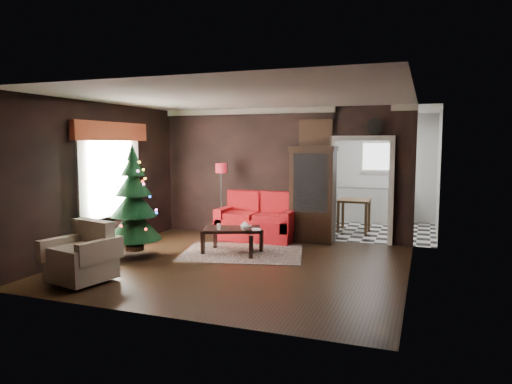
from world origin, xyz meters
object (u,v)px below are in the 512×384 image
(christmas_tree, at_px, (134,199))
(armchair, at_px, (81,251))
(kitchen_table, at_px, (354,215))
(floor_lamp, at_px, (221,199))
(teapot, at_px, (245,226))
(wall_clock, at_px, (375,126))
(curio_cabinet, at_px, (313,196))
(loveseat, at_px, (257,216))
(coffee_table, at_px, (232,240))

(christmas_tree, xyz_separation_m, armchair, (0.18, -1.60, -0.59))
(kitchen_table, bearing_deg, floor_lamp, -148.86)
(teapot, height_order, wall_clock, wall_clock)
(curio_cabinet, relative_size, christmas_tree, 1.02)
(curio_cabinet, xyz_separation_m, floor_lamp, (-2.00, -0.17, -0.12))
(loveseat, relative_size, teapot, 9.86)
(coffee_table, distance_m, teapot, 0.48)
(curio_cabinet, bearing_deg, coffee_table, -126.59)
(coffee_table, bearing_deg, wall_clock, 36.37)
(wall_clock, bearing_deg, armchair, -132.04)
(loveseat, height_order, curio_cabinet, curio_cabinet)
(loveseat, distance_m, christmas_tree, 2.72)
(curio_cabinet, relative_size, kitchen_table, 2.53)
(loveseat, distance_m, floor_lamp, 0.91)
(armchair, height_order, teapot, armchair)
(armchair, relative_size, coffee_table, 0.80)
(armchair, distance_m, teapot, 2.82)
(loveseat, relative_size, christmas_tree, 0.91)
(wall_clock, bearing_deg, coffee_table, -143.63)
(kitchen_table, bearing_deg, loveseat, -137.49)
(floor_lamp, xyz_separation_m, teapot, (1.17, -1.56, -0.27))
(christmas_tree, bearing_deg, teapot, 18.90)
(floor_lamp, relative_size, wall_clock, 4.90)
(floor_lamp, relative_size, armchair, 1.87)
(floor_lamp, xyz_separation_m, kitchen_table, (2.65, 1.60, -0.45))
(armchair, height_order, wall_clock, wall_clock)
(wall_clock, xyz_separation_m, kitchen_table, (-0.55, 1.25, -2.00))
(teapot, bearing_deg, loveseat, 101.84)
(floor_lamp, xyz_separation_m, wall_clock, (3.20, 0.35, 1.55))
(christmas_tree, distance_m, teapot, 2.05)
(floor_lamp, bearing_deg, coffee_table, -58.46)
(christmas_tree, height_order, kitchen_table, christmas_tree)
(floor_lamp, relative_size, teapot, 9.09)
(teapot, distance_m, wall_clock, 3.33)
(coffee_table, xyz_separation_m, wall_clock, (2.35, 1.73, 2.13))
(coffee_table, xyz_separation_m, kitchen_table, (1.80, 2.98, 0.13))
(coffee_table, bearing_deg, teapot, -29.26)
(curio_cabinet, distance_m, floor_lamp, 2.01)
(loveseat, bearing_deg, coffee_table, -90.11)
(coffee_table, bearing_deg, floor_lamp, 121.54)
(curio_cabinet, distance_m, kitchen_table, 1.67)
(loveseat, distance_m, teapot, 1.55)
(christmas_tree, height_order, wall_clock, wall_clock)
(christmas_tree, relative_size, teapot, 10.81)
(curio_cabinet, distance_m, christmas_tree, 3.61)
(floor_lamp, relative_size, kitchen_table, 2.09)
(curio_cabinet, xyz_separation_m, christmas_tree, (-2.72, -2.38, 0.10))
(loveseat, xyz_separation_m, christmas_tree, (-1.57, -2.16, 0.55))
(loveseat, xyz_separation_m, wall_clock, (2.35, 0.40, 1.88))
(armchair, bearing_deg, teapot, 65.48)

